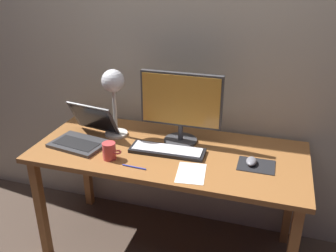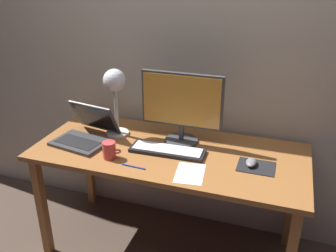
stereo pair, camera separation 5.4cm
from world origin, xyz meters
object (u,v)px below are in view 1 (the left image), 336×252
(monitor, at_px, (181,105))
(keyboard_main, at_px, (167,150))
(pen, at_px, (134,167))
(desk_lamp, at_px, (113,88))
(coffee_mug, at_px, (109,151))
(laptop, at_px, (86,131))
(mouse, at_px, (251,161))

(monitor, xyz_separation_m, keyboard_main, (-0.04, -0.15, -0.23))
(keyboard_main, height_order, pen, keyboard_main)
(desk_lamp, height_order, pen, desk_lamp)
(desk_lamp, xyz_separation_m, pen, (0.26, -0.35, -0.31))
(desk_lamp, height_order, coffee_mug, desk_lamp)
(laptop, bearing_deg, coffee_mug, -35.08)
(keyboard_main, xyz_separation_m, pen, (-0.12, -0.22, -0.01))
(monitor, height_order, laptop, monitor)
(monitor, height_order, desk_lamp, monitor)
(keyboard_main, height_order, laptop, laptop)
(pen, bearing_deg, coffee_mug, 162.74)
(desk_lamp, distance_m, mouse, 0.92)
(mouse, distance_m, coffee_mug, 0.79)
(coffee_mug, bearing_deg, mouse, 12.31)
(laptop, height_order, mouse, laptop)
(pen, bearing_deg, desk_lamp, 126.96)
(laptop, bearing_deg, pen, -28.43)
(pen, bearing_deg, laptop, 151.57)
(pen, bearing_deg, keyboard_main, 61.42)
(laptop, bearing_deg, keyboard_main, -0.12)
(laptop, xyz_separation_m, pen, (0.41, -0.22, -0.06))
(monitor, relative_size, mouse, 5.13)
(keyboard_main, xyz_separation_m, mouse, (0.48, 0.00, 0.01))
(laptop, distance_m, mouse, 1.01)
(mouse, bearing_deg, monitor, 160.82)
(mouse, bearing_deg, laptop, 179.95)
(desk_lamp, bearing_deg, mouse, -8.51)
(mouse, relative_size, pen, 0.69)
(monitor, xyz_separation_m, desk_lamp, (-0.42, -0.03, 0.07))
(monitor, xyz_separation_m, pen, (-0.16, -0.37, -0.24))
(monitor, relative_size, laptop, 1.31)
(pen, bearing_deg, mouse, 20.08)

